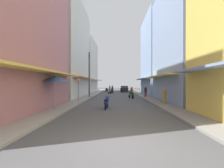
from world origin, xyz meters
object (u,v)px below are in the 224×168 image
Objects in this scene: motorbike_green at (131,93)px; motorbike_blue at (107,102)px; motorbike_white at (109,90)px; motorbike_maroon at (112,90)px; motorbike_black at (107,90)px; parked_car at (125,89)px; pedestrian_midway at (145,92)px; street_sign_no_entry at (79,86)px; pedestrian_far at (164,97)px; vendor_umbrella at (55,79)px; utility_pole at (89,75)px.

motorbike_green reaches higher than motorbike_blue.
motorbike_white is 0.98× the size of motorbike_maroon.
motorbike_green is 17.59m from motorbike_black.
motorbike_black is 4.22m from parked_car.
motorbike_white reaches higher than motorbike_blue.
motorbike_maroon is 1.06× the size of pedestrian_midway.
parked_car is 1.59× the size of street_sign_no_entry.
motorbike_maroon is at bearing 103.42° from motorbike_green.
pedestrian_far is 9.48m from vendor_umbrella.
motorbike_green is 1.05× the size of pedestrian_midway.
street_sign_no_entry is at bearing -131.70° from motorbike_green.
vendor_umbrella reaches higher than parked_car.
utility_pole is at bearing 174.63° from motorbike_green.
vendor_umbrella is at bearing -102.36° from street_sign_no_entry.
motorbike_maroon is 0.98× the size of motorbike_blue.
motorbike_black is 23.40m from street_sign_no_entry.
motorbike_maroon is 19.71m from pedestrian_far.
pedestrian_midway is 1.03× the size of pedestrian_far.
parked_car is at bearing 84.16° from motorbike_blue.
utility_pole reaches higher than pedestrian_midway.
street_sign_no_entry is (-7.68, -7.37, 0.88)m from pedestrian_midway.
motorbike_white is 17.77m from pedestrian_far.
motorbike_maroon is 0.69× the size of vendor_umbrella.
motorbike_maroon is 11.93m from pedestrian_midway.
motorbike_maroon is 1.09× the size of pedestrian_far.
pedestrian_midway is (2.09, 1.09, 0.14)m from motorbike_green.
vendor_umbrella is (-3.58, -22.08, 1.64)m from motorbike_maroon.
motorbike_blue is at bearing -88.18° from motorbike_white.
motorbike_black is at bearing 86.81° from street_sign_no_entry.
street_sign_no_entry is at bearing 174.48° from pedestrian_far.
pedestrian_midway is at bearing -68.23° from motorbike_black.
motorbike_black is at bearing 85.16° from utility_pole.
parked_car is at bearing 96.04° from pedestrian_far.
parked_car is at bearing 76.66° from vendor_umbrella.
motorbike_black is at bearing 85.49° from vendor_umbrella.
pedestrian_midway is at bearing -65.55° from motorbike_maroon.
motorbike_black is at bearing 104.12° from motorbike_green.
motorbike_blue is 4.15m from street_sign_no_entry.
motorbike_blue is (0.13, -20.97, -0.20)m from motorbike_maroon.
utility_pole is at bearing -175.92° from pedestrian_midway.
vendor_umbrella reaches higher than motorbike_black.
vendor_umbrella is (-8.52, -11.22, 1.50)m from pedestrian_midway.
utility_pole is (-2.84, -11.42, 2.52)m from motorbike_maroon.
utility_pole is at bearing 90.84° from street_sign_no_entry.
street_sign_no_entry is at bearing -98.06° from motorbike_white.
pedestrian_far reaches higher than motorbike_blue.
parked_car is (2.75, 4.64, 0.04)m from motorbike_maroon.
pedestrian_far reaches higher than motorbike_maroon.
motorbike_black is at bearing 111.77° from pedestrian_midway.
pedestrian_midway is (2.19, -15.50, 0.10)m from parked_car.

